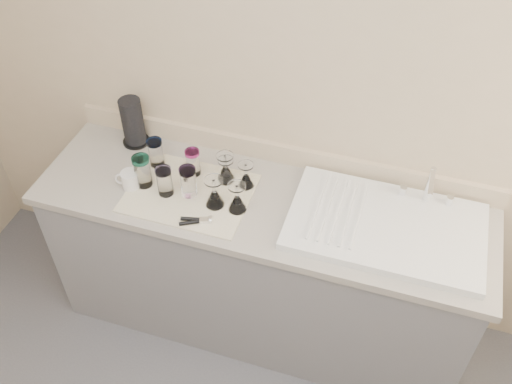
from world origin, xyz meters
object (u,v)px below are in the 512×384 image
(sink_unit, at_px, (386,226))
(goblet_front_left, at_px, (215,196))
(goblet_extra, at_px, (226,171))
(paper_towel_roll, at_px, (133,122))
(goblet_back_left, at_px, (226,174))
(can_opener, at_px, (196,221))
(goblet_back_right, at_px, (246,178))
(tumbler_blue, at_px, (165,181))
(tumbler_teal, at_px, (156,152))
(goblet_front_right, at_px, (237,201))
(tumbler_purple, at_px, (193,162))
(tumbler_lavender, at_px, (188,181))
(white_mug, at_px, (130,180))
(tumbler_magenta, at_px, (142,171))

(sink_unit, relative_size, goblet_front_left, 5.51)
(goblet_extra, distance_m, paper_towel_roll, 0.54)
(goblet_back_left, height_order, can_opener, goblet_back_left)
(goblet_back_right, bearing_deg, tumbler_blue, -154.43)
(tumbler_teal, bearing_deg, goblet_front_right, -19.65)
(tumbler_purple, distance_m, goblet_front_right, 0.31)
(sink_unit, distance_m, goblet_back_right, 0.65)
(tumbler_teal, relative_size, goblet_back_right, 1.13)
(tumbler_lavender, relative_size, goblet_extra, 1.05)
(paper_towel_roll, bearing_deg, sink_unit, -9.06)
(tumbler_blue, bearing_deg, tumbler_lavender, 15.73)
(tumbler_blue, height_order, goblet_extra, tumbler_blue)
(goblet_front_left, xyz_separation_m, paper_towel_roll, (-0.53, 0.29, 0.06))
(goblet_front_left, relative_size, paper_towel_roll, 0.60)
(goblet_back_right, xyz_separation_m, goblet_front_left, (-0.09, -0.16, 0.01))
(tumbler_teal, distance_m, goblet_back_left, 0.35)
(white_mug, bearing_deg, sink_unit, 4.83)
(tumbler_magenta, bearing_deg, goblet_front_left, -3.88)
(tumbler_purple, xyz_separation_m, tumbler_blue, (-0.07, -0.16, 0.00))
(goblet_front_left, relative_size, goblet_front_right, 1.04)
(tumbler_lavender, distance_m, white_mug, 0.28)
(tumbler_lavender, distance_m, goblet_extra, 0.19)
(goblet_back_left, height_order, goblet_extra, goblet_extra)
(white_mug, relative_size, paper_towel_roll, 0.50)
(tumbler_magenta, distance_m, tumbler_lavender, 0.22)
(tumbler_purple, bearing_deg, goblet_extra, 4.50)
(tumbler_teal, height_order, can_opener, tumbler_teal)
(goblet_back_left, xyz_separation_m, white_mug, (-0.40, -0.16, -0.01))
(tumbler_magenta, xyz_separation_m, goblet_front_left, (0.35, -0.02, -0.03))
(goblet_back_left, bearing_deg, sink_unit, -5.13)
(tumbler_lavender, height_order, paper_towel_roll, paper_towel_roll)
(tumbler_lavender, distance_m, goblet_front_left, 0.14)
(tumbler_purple, height_order, paper_towel_roll, paper_towel_roll)
(goblet_back_right, distance_m, goblet_front_left, 0.18)
(goblet_front_right, bearing_deg, sink_unit, 7.97)
(sink_unit, bearing_deg, tumbler_lavender, -175.86)
(goblet_back_left, xyz_separation_m, paper_towel_roll, (-0.53, 0.14, 0.07))
(goblet_back_left, distance_m, goblet_front_right, 0.19)
(goblet_back_right, distance_m, can_opener, 0.31)
(can_opener, relative_size, paper_towel_roll, 0.56)
(tumbler_purple, xyz_separation_m, goblet_front_left, (0.17, -0.16, -0.02))
(tumbler_purple, distance_m, tumbler_lavender, 0.14)
(goblet_front_left, bearing_deg, goblet_back_left, 91.40)
(goblet_front_right, distance_m, paper_towel_roll, 0.70)
(sink_unit, xyz_separation_m, goblet_front_right, (-0.63, -0.09, 0.04))
(tumbler_blue, distance_m, goblet_back_right, 0.36)
(goblet_back_right, height_order, goblet_extra, goblet_extra)
(tumbler_purple, relative_size, tumbler_magenta, 0.85)
(goblet_front_right, height_order, paper_towel_roll, paper_towel_roll)
(goblet_back_left, relative_size, white_mug, 1.02)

